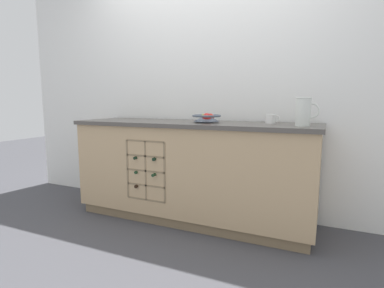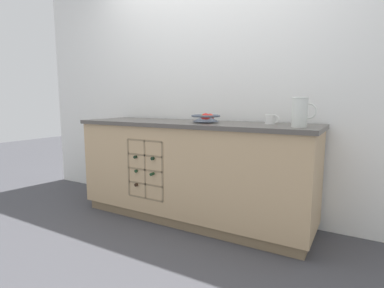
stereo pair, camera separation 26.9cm
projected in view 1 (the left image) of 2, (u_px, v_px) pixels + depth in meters
ground_plane at (192, 219)px, 2.79m from camera, size 14.00×14.00×0.00m
back_wall at (207, 82)px, 2.94m from camera, size 4.55×0.06×2.55m
kitchen_island at (192, 171)px, 2.73m from camera, size 2.19×0.64×0.90m
fruit_bowl at (207, 118)px, 2.59m from camera, size 0.25×0.25×0.08m
white_pitcher at (304, 111)px, 2.18m from camera, size 0.17×0.11×0.21m
ceramic_mug at (271, 119)px, 2.48m from camera, size 0.12×0.08×0.08m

